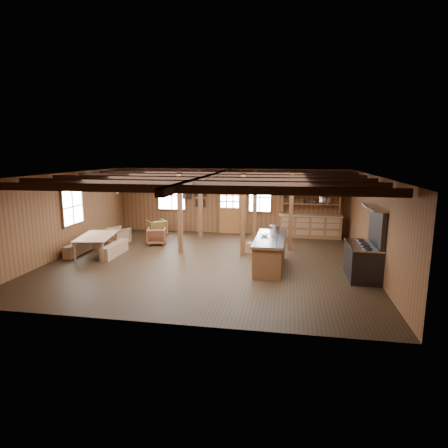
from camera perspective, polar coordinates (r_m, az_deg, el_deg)
The scene contains 22 objects.
room at distance 11.82m, azimuth -2.51°, elevation 0.75°, with size 10.04×9.04×2.84m.
ceiling_joists at distance 11.83m, azimuth -2.38°, elevation 7.01°, with size 9.80×8.82×0.18m.
timber_posts at distance 13.74m, azimuth 1.47°, elevation 2.18°, with size 3.95×2.35×2.80m.
back_door at distance 16.22m, azimuth 0.87°, elevation 1.65°, with size 1.02×0.08×2.15m.
window_back_left at distance 16.73m, azimuth -7.97°, elevation 4.31°, with size 1.32×0.06×1.32m.
window_back_right at distance 15.98m, azimuth 5.51°, elevation 4.07°, with size 1.02×0.06×1.32m.
window_left at distance 14.14m, azimuth -22.12°, elevation 2.45°, with size 0.14×1.24×1.32m.
notice_boards at distance 16.42m, azimuth -4.30°, elevation 4.40°, with size 1.08×0.03×0.90m.
back_counter at distance 15.85m, azimuth 12.96°, elevation 0.13°, with size 2.55×0.60×2.45m.
pendant_lamps at distance 13.30m, azimuth -11.16°, elevation 5.38°, with size 1.86×2.36×0.66m.
pot_rack at distance 11.77m, azimuth 14.65°, elevation 4.59°, with size 0.43×3.00×0.45m.
kitchen_island at distance 11.51m, azimuth 7.00°, elevation -4.30°, with size 0.94×2.52×1.20m.
step_stool at distance 13.19m, azimuth 4.31°, elevation -3.64°, with size 0.40×0.29×0.36m, color brown.
commercial_range at distance 11.18m, azimuth 20.65°, elevation -4.48°, with size 0.84×1.64×2.02m.
dining_table at distance 13.56m, azimuth -18.64°, elevation -3.08°, with size 1.93×1.08×0.68m, color #9B6946.
bench_wall at distance 13.96m, azimuth -21.32°, elevation -3.45°, with size 0.27×1.46×0.40m, color brown.
bench_aisle at distance 13.32m, azimuth -16.33°, elevation -3.74°, with size 0.29×1.57×0.43m, color brown.
armchair_a at distance 16.08m, azimuth -10.23°, elevation -0.57°, with size 0.72×0.74×0.67m, color brown.
armchair_b at distance 14.57m, azimuth -10.26°, elevation -1.84°, with size 0.67×0.69×0.63m, color brown.
armchair_c at distance 14.94m, azimuth -15.76°, elevation -1.72°, with size 0.69×0.71×0.65m, color brown.
counter_pot at distance 12.31m, azimuth 7.75°, elevation -0.66°, with size 0.32×0.32×0.19m, color #B9BBC0.
bowl at distance 11.54m, azimuth 6.18°, elevation -1.71°, with size 0.26×0.26×0.06m, color silver.
Camera 1 is at (2.51, -11.36, 3.46)m, focal length 30.00 mm.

